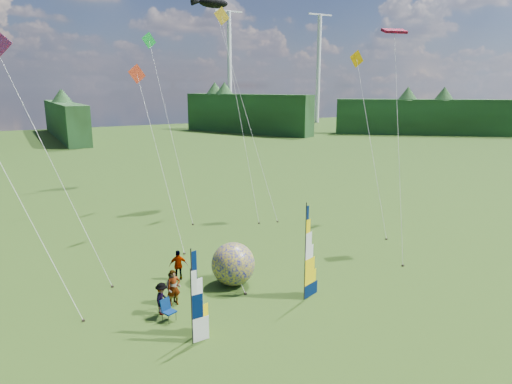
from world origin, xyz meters
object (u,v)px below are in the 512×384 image
spectator_b (173,288)px  spectator_d (179,265)px  spectator_c (162,299)px  camp_chair (169,310)px  kite_whale (243,94)px  feather_banner_main (305,254)px  side_banner_left (192,295)px  spectator_a (174,288)px  side_banner_far (192,308)px  bol_inflatable (233,264)px

spectator_b → spectator_d: bearing=80.2°
spectator_c → spectator_b: bearing=-9.2°
camp_chair → kite_whale: bearing=30.8°
feather_banner_main → kite_whale: kite_whale is taller
side_banner_left → camp_chair: 2.40m
spectator_a → side_banner_left: bearing=-91.2°
side_banner_far → spectator_a: 3.83m
feather_banner_main → spectator_a: feather_banner_main is taller
side_banner_far → camp_chair: 2.59m
bol_inflatable → spectator_b: bol_inflatable is taller
kite_whale → spectator_a: bearing=-112.8°
camp_chair → spectator_b: bearing=42.6°
feather_banner_main → kite_whale: 20.39m
spectator_c → bol_inflatable: bearing=-36.5°
camp_chair → spectator_d: bearing=42.5°
spectator_a → spectator_c: size_ratio=1.15×
feather_banner_main → side_banner_far: (-6.40, -1.04, -0.83)m
bol_inflatable → spectator_d: bearing=139.4°
bol_inflatable → side_banner_left: bearing=-134.2°
bol_inflatable → camp_chair: bol_inflatable is taller
spectator_c → camp_chair: 0.81m
feather_banner_main → spectator_c: (-6.73, 2.05, -1.67)m
spectator_a → camp_chair: 1.63m
spectator_a → spectator_d: spectator_a is taller
side_banner_left → kite_whale: (12.12, 18.62, 7.89)m
side_banner_left → spectator_b: size_ratio=2.37×
feather_banner_main → side_banner_far: bearing=169.4°
spectator_a → spectator_b: bearing=94.3°
camp_chair → spectator_c: bearing=74.0°
side_banner_left → kite_whale: 23.58m
feather_banner_main → side_banner_left: 6.23m
side_banner_far → spectator_d: side_banner_far is taller
side_banner_far → spectator_d: size_ratio=1.89×
feather_banner_main → bol_inflatable: 4.31m
spectator_b → kite_whale: 21.29m
spectator_b → spectator_d: (1.22, 2.59, 0.04)m
spectator_a → kite_whale: kite_whale is taller
side_banner_left → kite_whale: size_ratio=0.20×
side_banner_left → spectator_b: 3.61m
spectator_c → kite_whale: kite_whale is taller
spectator_b → camp_chair: (-0.73, -1.56, -0.31)m
kite_whale → spectator_c: bearing=-113.6°
side_banner_far → kite_whale: size_ratio=0.17×
side_banner_far → feather_banner_main: bearing=6.2°
feather_banner_main → spectator_d: size_ratio=2.86×
feather_banner_main → camp_chair: size_ratio=4.78×
spectator_a → spectator_d: (1.22, 2.74, -0.04)m
side_banner_far → side_banner_left: bearing=61.5°
feather_banner_main → spectator_d: bearing=111.0°
spectator_c → feather_banner_main: bearing=-70.4°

